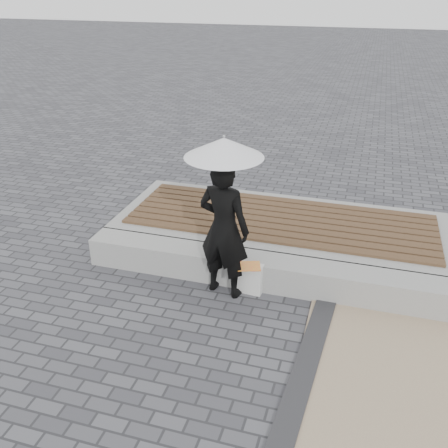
{
  "coord_description": "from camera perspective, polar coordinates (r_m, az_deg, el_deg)",
  "views": [
    {
      "loc": [
        1.11,
        -4.03,
        3.78
      ],
      "look_at": [
        -0.46,
        1.28,
        1.0
      ],
      "focal_mm": 39.92,
      "sensor_mm": 36.0,
      "label": 1
    }
  ],
  "objects": [
    {
      "name": "parasol",
      "position": [
        5.82,
        0.0,
        8.75
      ],
      "size": [
        0.95,
        0.95,
        1.21
      ],
      "rotation": [
        0.0,
        0.0,
        0.2
      ],
      "color": "#B8B8BD",
      "rests_on": "ground"
    },
    {
      "name": "magazine",
      "position": [
        6.45,
        2.7,
        -4.84
      ],
      "size": [
        0.39,
        0.33,
        0.01
      ],
      "primitive_type": "cube",
      "rotation": [
        0.0,
        0.0,
        0.3
      ],
      "color": "#FE4326",
      "rests_on": "canvas_tote"
    },
    {
      "name": "canvas_tote",
      "position": [
        6.6,
        2.76,
        -6.18
      ],
      "size": [
        0.4,
        0.19,
        0.41
      ],
      "primitive_type": "cube",
      "rotation": [
        0.0,
        0.0,
        -0.07
      ],
      "color": "silver",
      "rests_on": "ground"
    },
    {
      "name": "ground",
      "position": [
        5.63,
        0.81,
        -15.46
      ],
      "size": [
        80.0,
        80.0,
        0.0
      ],
      "primitive_type": "plane",
      "color": "#4F5055",
      "rests_on": "ground"
    },
    {
      "name": "handbag",
      "position": [
        6.63,
        -0.23,
        -2.95
      ],
      "size": [
        0.31,
        0.22,
        0.21
      ],
      "primitive_type": "cube",
      "rotation": [
        0.0,
        0.0,
        -0.44
      ],
      "color": "black",
      "rests_on": "seating_ledge"
    },
    {
      "name": "timber_platform",
      "position": [
        7.79,
        6.43,
        -0.88
      ],
      "size": [
        5.0,
        2.0,
        0.4
      ],
      "primitive_type": "cube",
      "color": "gray",
      "rests_on": "ground"
    },
    {
      "name": "seating_ledge",
      "position": [
        6.76,
        4.53,
        -5.39
      ],
      "size": [
        5.0,
        0.45,
        0.4
      ],
      "primitive_type": "cube",
      "color": "#999A95",
      "rests_on": "ground"
    },
    {
      "name": "timber_decking",
      "position": [
        7.69,
        6.51,
        0.57
      ],
      "size": [
        4.6,
        1.6,
        0.04
      ],
      "primitive_type": null,
      "color": "brown",
      "rests_on": "timber_platform"
    },
    {
      "name": "edging_band",
      "position": [
        5.17,
        7.76,
        -20.33
      ],
      "size": [
        0.61,
        5.2,
        0.04
      ],
      "primitive_type": "cube",
      "rotation": [
        0.0,
        0.0,
        -0.07
      ],
      "color": "#2D2C2F",
      "rests_on": "ground"
    },
    {
      "name": "woman",
      "position": [
        6.22,
        0.0,
        -0.56
      ],
      "size": [
        0.76,
        0.58,
        1.86
      ],
      "primitive_type": "imported",
      "rotation": [
        0.0,
        0.0,
        2.94
      ],
      "color": "black",
      "rests_on": "ground"
    }
  ]
}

